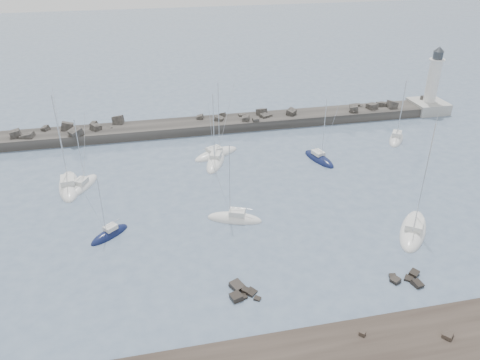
% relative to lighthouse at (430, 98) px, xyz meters
% --- Properties ---
extents(ground, '(400.00, 400.00, 0.00)m').
position_rel_lighthouse_xyz_m(ground, '(-47.00, -38.00, -3.09)').
color(ground, slate).
rests_on(ground, ground).
extents(rock_cluster_near, '(3.42, 3.80, 1.37)m').
position_rel_lighthouse_xyz_m(rock_cluster_near, '(-51.85, -47.36, -3.09)').
color(rock_cluster_near, black).
rests_on(rock_cluster_near, ground).
extents(rock_cluster_far, '(4.07, 3.12, 1.23)m').
position_rel_lighthouse_xyz_m(rock_cluster_far, '(-32.94, -49.52, -3.04)').
color(rock_cluster_far, black).
rests_on(rock_cluster_far, ground).
extents(breakwater, '(115.00, 7.53, 4.90)m').
position_rel_lighthouse_xyz_m(breakwater, '(-54.56, 0.00, -2.79)').
color(breakwater, '#2D2B28').
rests_on(breakwater, ground).
extents(lighthouse, '(7.00, 7.00, 14.60)m').
position_rel_lighthouse_xyz_m(lighthouse, '(0.00, 0.00, 0.00)').
color(lighthouse, '#9B9B96').
rests_on(lighthouse, ground).
extents(sailboat_1, '(4.13, 10.16, 15.67)m').
position_rel_lighthouse_xyz_m(sailboat_1, '(-72.57, -18.80, -2.94)').
color(sailboat_1, white).
rests_on(sailboat_1, ground).
extents(sailboat_2, '(5.53, 5.07, 9.32)m').
position_rel_lighthouse_xyz_m(sailboat_2, '(-66.13, -33.27, -2.96)').
color(sailboat_2, '#0E163E').
rests_on(sailboat_2, ground).
extents(sailboat_3, '(5.26, 7.60, 11.64)m').
position_rel_lighthouse_xyz_m(sailboat_3, '(-70.46, -18.96, -2.96)').
color(sailboat_3, white).
rests_on(sailboat_3, ground).
extents(sailboat_4, '(9.17, 6.41, 13.90)m').
position_rel_lighthouse_xyz_m(sailboat_4, '(-48.52, -12.14, -2.96)').
color(sailboat_4, white).
rests_on(sailboat_4, ground).
extents(sailboat_5, '(7.89, 4.93, 12.07)m').
position_rel_lighthouse_xyz_m(sailboat_5, '(-49.53, -33.07, -2.95)').
color(sailboat_5, white).
rests_on(sailboat_5, ground).
extents(sailboat_6, '(5.43, 8.74, 13.31)m').
position_rel_lighthouse_xyz_m(sailboat_6, '(-49.16, -15.22, -2.95)').
color(sailboat_6, white).
rests_on(sailboat_6, ground).
extents(sailboat_7, '(8.64, 10.08, 16.09)m').
position_rel_lighthouse_xyz_m(sailboat_7, '(-27.24, -40.86, -2.94)').
color(sailboat_7, white).
rests_on(sailboat_7, ground).
extents(sailboat_8, '(4.31, 7.92, 11.98)m').
position_rel_lighthouse_xyz_m(sailboat_8, '(-31.56, -17.78, -2.96)').
color(sailboat_8, '#0E163E').
rests_on(sailboat_8, ground).
extents(sailboat_10, '(6.40, 7.59, 12.38)m').
position_rel_lighthouse_xyz_m(sailboat_10, '(-14.32, -12.79, -2.93)').
color(sailboat_10, white).
rests_on(sailboat_10, ground).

